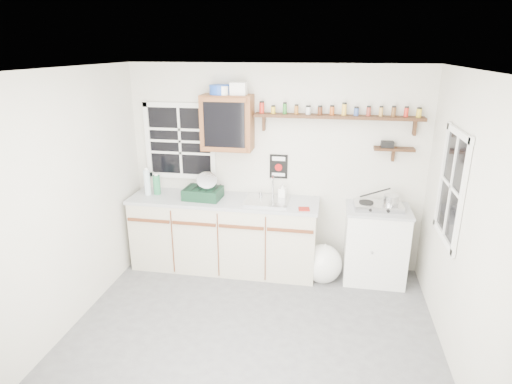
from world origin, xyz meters
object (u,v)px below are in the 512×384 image
main_cabinet (224,233)px  hotplate (378,206)px  dish_rack (204,190)px  spice_shelf (337,116)px  right_cabinet (375,244)px  upper_cabinet (227,123)px

main_cabinet → hotplate: bearing=0.2°
dish_rack → hotplate: bearing=4.0°
dish_rack → spice_shelf: bearing=12.0°
spice_shelf → hotplate: bearing=-21.7°
right_cabinet → dish_rack: 2.14m
upper_cabinet → hotplate: upper_cabinet is taller
upper_cabinet → dish_rack: size_ratio=1.42×
main_cabinet → spice_shelf: spice_shelf is taller
main_cabinet → dish_rack: (-0.23, -0.02, 0.56)m
main_cabinet → right_cabinet: bearing=0.8°
right_cabinet → upper_cabinet: 2.26m
right_cabinet → upper_cabinet: upper_cabinet is taller
spice_shelf → hotplate: size_ratio=3.42×
right_cabinet → hotplate: size_ratio=1.63×
right_cabinet → hotplate: hotplate is taller
hotplate → spice_shelf: bearing=154.6°
right_cabinet → dish_rack: dish_rack is taller
hotplate → main_cabinet: bearing=176.5°
right_cabinet → dish_rack: (-2.06, -0.05, 0.57)m
dish_rack → main_cabinet: bearing=8.9°
spice_shelf → hotplate: (0.52, -0.21, -0.99)m
main_cabinet → spice_shelf: bearing=9.3°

